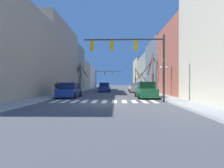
{
  "coord_description": "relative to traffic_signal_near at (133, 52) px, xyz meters",
  "views": [
    {
      "loc": [
        1.09,
        -14.55,
        1.7
      ],
      "look_at": [
        0.24,
        18.11,
        1.46
      ],
      "focal_mm": 28.0,
      "sensor_mm": 36.0,
      "label": 1
    }
  ],
  "objects": [
    {
      "name": "sidewalk_left",
      "position": [
        -9.11,
        -0.99,
        -4.36
      ],
      "size": [
        2.01,
        90.0,
        0.15
      ],
      "color": "#9E9E99",
      "rests_on": "ground_plane"
    },
    {
      "name": "street_tree_right_mid",
      "position": [
        3.79,
        21.69,
        -2.57
      ],
      "size": [
        2.49,
        1.44,
        3.68
      ],
      "color": "brown",
      "rests_on": "sidewalk_right"
    },
    {
      "name": "building_row_right",
      "position": [
        7.96,
        21.53,
        0.69
      ],
      "size": [
        6.0,
        60.13,
        13.5
      ],
      "color": "#BCB299",
      "rests_on": "ground_plane"
    },
    {
      "name": "pedestrian_crossing_street",
      "position": [
        -8.76,
        6.62,
        -3.28
      ],
      "size": [
        0.72,
        0.35,
        1.71
      ],
      "rotation": [
        0.0,
        0.0,
        0.36
      ],
      "color": "#4C4C51",
      "rests_on": "sidewalk_left"
    },
    {
      "name": "street_tree_left_mid",
      "position": [
        3.66,
        30.74,
        -1.76
      ],
      "size": [
        1.69,
        3.52,
        5.46
      ],
      "color": "#473828",
      "rests_on": "sidewalk_right"
    },
    {
      "name": "crosswalk_stripes",
      "position": [
        -2.58,
        0.28,
        -4.43
      ],
      "size": [
        9.45,
        2.6,
        0.01
      ],
      "color": "white",
      "rests_on": "ground_plane"
    },
    {
      "name": "building_row_left",
      "position": [
        -13.12,
        22.46,
        0.53
      ],
      "size": [
        6.0,
        63.31,
        11.97
      ],
      "color": "tan",
      "rests_on": "ground_plane"
    },
    {
      "name": "street_tree_left_far",
      "position": [
        4.14,
        12.35,
        -1.35
      ],
      "size": [
        3.08,
        3.39,
        6.28
      ],
      "color": "brown",
      "rests_on": "sidewalk_right"
    },
    {
      "name": "pedestrian_on_right_sidewalk",
      "position": [
        -8.92,
        6.05,
        -3.28
      ],
      "size": [
        0.73,
        0.23,
        1.69
      ],
      "rotation": [
        0.0,
        0.0,
        3.11
      ],
      "color": "#7A705B",
      "rests_on": "sidewalk_left"
    },
    {
      "name": "traffic_signal_near",
      "position": [
        0.0,
        0.0,
        0.0
      ],
      "size": [
        7.17,
        0.28,
        5.95
      ],
      "color": "#2D2D2D",
      "rests_on": "ground_plane"
    },
    {
      "name": "traffic_signal_far",
      "position": [
        -5.43,
        37.89,
        -0.3
      ],
      "size": [
        7.86,
        0.28,
        5.62
      ],
      "color": "#2D2D2D",
      "rests_on": "ground_plane"
    },
    {
      "name": "street_lamp_right_corner",
      "position": [
        4.07,
        5.11,
        -1.14
      ],
      "size": [
        0.95,
        0.36,
        4.45
      ],
      "color": "#1E4C2D",
      "rests_on": "sidewalk_right"
    },
    {
      "name": "ground_plane",
      "position": [
        -2.58,
        -0.99,
        -4.44
      ],
      "size": [
        240.0,
        240.0,
        0.0
      ],
      "primitive_type": "plane",
      "color": "#4C4C4F"
    },
    {
      "name": "sidewalk_right",
      "position": [
        3.95,
        -0.99,
        -4.36
      ],
      "size": [
        2.01,
        90.0,
        0.15
      ],
      "color": "#9E9E99",
      "rests_on": "ground_plane"
    },
    {
      "name": "car_parked_left_mid",
      "position": [
        -6.89,
        4.34,
        -3.64
      ],
      "size": [
        2.18,
        4.36,
        1.72
      ],
      "rotation": [
        0.0,
        0.0,
        1.57
      ],
      "color": "navy",
      "rests_on": "ground_plane"
    },
    {
      "name": "car_at_intersection",
      "position": [
        -3.74,
        17.26,
        -3.64
      ],
      "size": [
        2.14,
        4.54,
        1.72
      ],
      "rotation": [
        0.0,
        0.0,
        -1.57
      ],
      "color": "navy",
      "rests_on": "ground_plane"
    },
    {
      "name": "car_parked_left_far",
      "position": [
        1.78,
        4.07,
        -3.6
      ],
      "size": [
        2.09,
        4.8,
        1.82
      ],
      "rotation": [
        0.0,
        0.0,
        1.57
      ],
      "color": "#236B38",
      "rests_on": "ground_plane"
    },
    {
      "name": "car_parked_right_near",
      "position": [
        1.79,
        15.83,
        -3.66
      ],
      "size": [
        2.07,
        4.88,
        1.66
      ],
      "rotation": [
        0.0,
        0.0,
        1.57
      ],
      "color": "white",
      "rests_on": "ground_plane"
    },
    {
      "name": "street_tree_right_far",
      "position": [
        -9.43,
        22.39,
        -1.3
      ],
      "size": [
        3.44,
        2.9,
        6.26
      ],
      "color": "brown",
      "rests_on": "sidewalk_left"
    }
  ]
}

